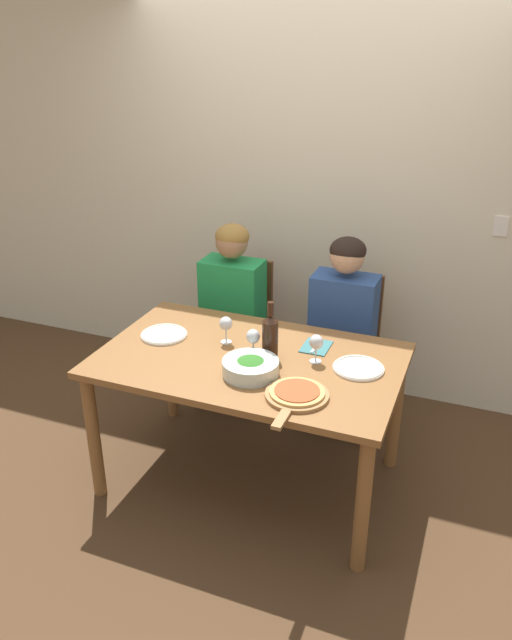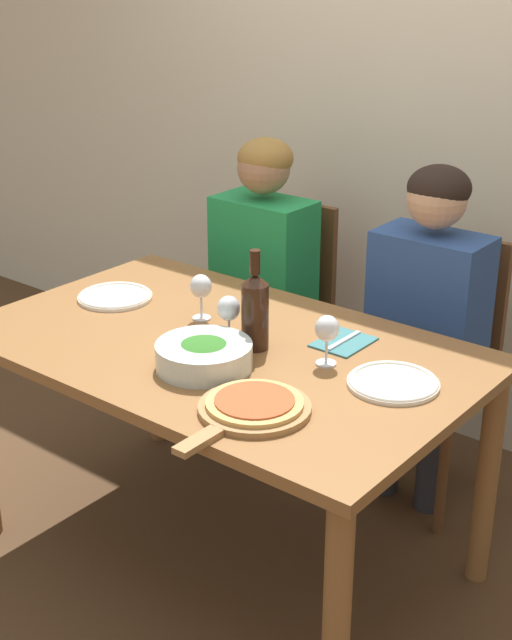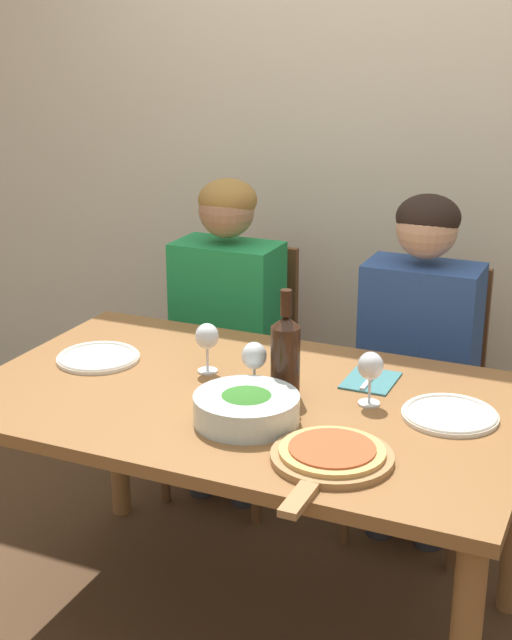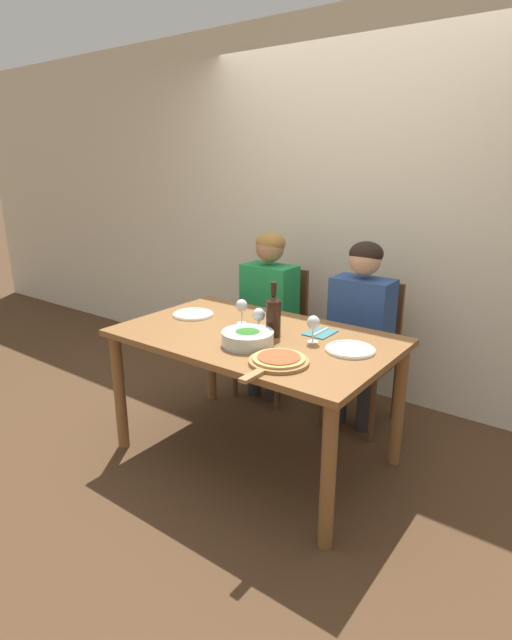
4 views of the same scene
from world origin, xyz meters
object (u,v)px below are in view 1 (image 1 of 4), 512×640
Objects in this scene: person_man at (343,318)px; dinner_plate_right at (358,368)px; chair_left at (239,326)px; wine_bottle at (270,336)px; wine_glass_right at (316,343)px; chair_right at (345,345)px; pizza_on_board at (296,395)px; wine_glass_left at (226,325)px; broccoli_bowl at (251,367)px; fork_on_napkin at (316,347)px; dinner_plate_left at (164,334)px; person_woman at (232,300)px; wine_glass_centre at (253,338)px.

person_man reaches higher than dinner_plate_right.
chair_left is 1.01m from wine_bottle.
chair_left is 6.28× the size of wine_glass_right.
wine_glass_right is (-0.22, -0.00, 0.10)m from dinner_plate_right.
chair_right reaches higher than pizza_on_board.
chair_left is 0.83m from wine_glass_left.
broccoli_bowl reaches higher than pizza_on_board.
person_man reaches higher than wine_glass_left.
wine_bottle is 1.70× the size of fork_on_napkin.
chair_left is at bearing 81.19° from dinner_plate_left.
wine_glass_left is at bearing 177.86° from dinner_plate_right.
person_woman is 0.66m from wine_glass_left.
wine_glass_centre is at bearing 107.94° from broccoli_bowl.
dinner_plate_left is (-0.84, -0.65, 0.04)m from person_man.
person_man is at bearing 87.15° from fork_on_napkin.
person_man is 1.06m from dinner_plate_left.
pizza_on_board is (0.27, -0.12, -0.02)m from broccoli_bowl.
chair_right reaches higher than wine_glass_left.
person_man is 0.72m from wine_bottle.
broccoli_bowl is (-0.24, -0.98, 0.30)m from chair_right.
fork_on_napkin is at bearing 96.48° from pizza_on_board.
chair_left is 0.82m from dinner_plate_left.
person_man is at bearing 0.00° from person_woman.
wine_glass_left is (-0.25, 0.27, 0.07)m from broccoli_bowl.
wine_glass_centre is (-0.06, 0.18, 0.07)m from broccoli_bowl.
broccoli_bowl is at bearing -63.92° from chair_left.
wine_glass_left is 0.51m from wine_glass_right.
person_man is (0.72, 0.00, 0.00)m from person_woman.
wine_glass_right is (0.26, 0.24, 0.07)m from broccoli_bowl.
person_woman reaches higher than wine_glass_centre.
person_man is (0.72, -0.11, 0.23)m from chair_left.
wine_glass_centre is at bearing -113.33° from person_man.
wine_glass_left is at bearing 176.50° from wine_glass_right.
dinner_plate_left is at bearing 178.48° from wine_bottle.
person_man is 4.85× the size of dinner_plate_right.
wine_glass_right is 1.00× the size of wine_glass_centre.
wine_bottle reaches higher than wine_glass_right.
broccoli_bowl is 0.45m from fork_on_napkin.
pizza_on_board is at bearing -21.05° from dinner_plate_left.
wine_glass_right is at bearing 10.31° from wine_glass_centre.
wine_glass_centre is (-0.30, -0.80, 0.37)m from chair_right.
dinner_plate_right is at bearing 1.30° from dinner_plate_left.
chair_left is at bearing 117.75° from wine_glass_centre.
dinner_plate_right is (0.24, -0.74, 0.27)m from chair_right.
wine_glass_right is (0.86, 0.02, 0.10)m from dinner_plate_left.
person_woman reaches higher than broccoli_bowl.
person_man is 0.67m from dinner_plate_right.
fork_on_napkin is at bearing 38.04° from wine_glass_centre.
dinner_plate_left is at bearing -137.59° from chair_right.
person_man is (0.00, -0.11, 0.23)m from chair_right.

